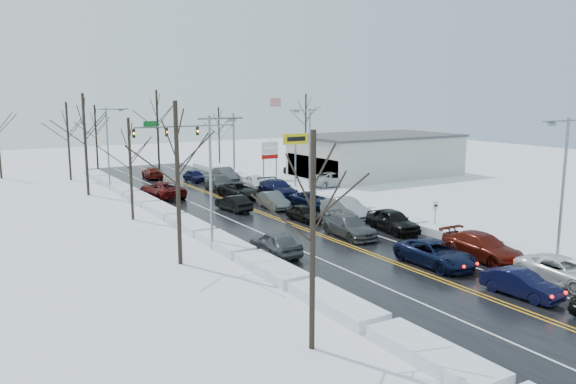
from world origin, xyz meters
TOP-DOWN VIEW (x-y plane):
  - ground at (0.00, 0.00)m, footprint 160.00×160.00m
  - road_surface at (0.00, 2.00)m, footprint 14.00×84.00m
  - snow_bank_left at (-7.60, 2.00)m, footprint 1.88×72.00m
  - snow_bank_right at (7.60, 2.00)m, footprint 1.88×72.00m
  - traffic_signal_mast at (3.45, 27.99)m, footprint 13.28×0.39m
  - tires_plus_sign at (10.50, 15.99)m, footprint 3.20×0.34m
  - used_vehicles_sign at (10.50, 22.00)m, footprint 2.20×0.22m
  - speed_limit_sign at (8.20, -8.00)m, footprint 0.55×0.09m
  - flagpole at (15.17, 30.00)m, footprint 1.87×1.20m
  - dealership_building at (23.98, 18.00)m, footprint 20.40×12.40m
  - streetlight_se at (8.30, -18.00)m, footprint 3.20×0.25m
  - streetlight_ne at (8.30, 10.00)m, footprint 3.20×0.25m
  - streetlight_sw at (-8.30, -4.00)m, footprint 3.20×0.25m
  - streetlight_nw at (-8.30, 24.00)m, footprint 3.20×0.25m
  - tree_left_a at (-11.00, -20.00)m, footprint 3.60×3.60m
  - tree_left_b at (-11.50, -6.00)m, footprint 4.00×4.00m
  - tree_left_c at (-10.50, 8.00)m, footprint 3.40×3.40m
  - tree_left_d at (-11.20, 22.00)m, footprint 4.20×4.20m
  - tree_left_e at (-10.80, 34.00)m, footprint 3.80×3.80m
  - tree_far_b at (-6.00, 41.00)m, footprint 3.60×3.60m
  - tree_far_c at (2.00, 39.00)m, footprint 4.40×4.40m
  - tree_far_d at (12.00, 40.50)m, footprint 3.40×3.40m
  - tree_far_e at (28.00, 41.00)m, footprint 4.20×4.20m
  - queued_car_1 at (1.63, -20.54)m, footprint 1.72×4.22m
  - queued_car_2 at (1.76, -14.39)m, footprint 2.52×5.45m
  - queued_car_3 at (1.58, -5.92)m, footprint 2.48×5.45m
  - queued_car_4 at (1.55, 0.17)m, footprint 1.75×3.99m
  - queued_car_5 at (1.91, 6.04)m, footprint 1.95×4.65m
  - queued_car_6 at (1.56, 12.29)m, footprint 2.98×5.86m
  - queued_car_7 at (1.76, 17.61)m, footprint 2.73×5.89m
  - queued_car_8 at (1.82, 24.92)m, footprint 2.01×4.30m
  - queued_car_10 at (5.39, -20.42)m, footprint 2.67×5.32m
  - queued_car_11 at (5.26, -14.96)m, footprint 2.40×5.74m
  - queued_car_12 at (5.35, -6.44)m, footprint 2.51×5.22m
  - queued_car_13 at (5.17, -0.76)m, footprint 1.88×5.20m
  - queued_car_14 at (5.30, 4.71)m, footprint 2.69×5.15m
  - queued_car_15 at (5.31, 11.04)m, footprint 2.83×6.09m
  - queued_car_16 at (5.38, 15.95)m, footprint 2.52×4.98m
  - queued_car_17 at (5.21, 23.74)m, footprint 1.72×4.92m
  - oncoming_car_0 at (-1.68, 6.90)m, footprint 1.94×4.47m
  - oncoming_car_1 at (-5.08, 16.53)m, footprint 3.50×6.40m
  - oncoming_car_2 at (-1.79, 30.12)m, footprint 2.69×5.26m
  - oncoming_car_3 at (-5.43, -7.24)m, footprint 1.94×4.71m
  - parked_car_0 at (14.18, 13.48)m, footprint 5.98×3.03m
  - parked_car_1 at (16.93, 17.09)m, footprint 2.44×4.93m
  - parked_car_2 at (15.19, 23.47)m, footprint 2.43×4.97m

SIDE VIEW (x-z plane):
  - ground at x=0.00m, z-range 0.00..0.00m
  - snow_bank_left at x=-7.60m, z-range -0.31..0.31m
  - snow_bank_right at x=7.60m, z-range -0.31..0.31m
  - queued_car_1 at x=1.63m, z-range -0.68..0.68m
  - queued_car_2 at x=1.76m, z-range -0.76..0.76m
  - queued_car_3 at x=1.58m, z-range -0.77..0.77m
  - queued_car_4 at x=1.55m, z-range -0.67..0.67m
  - queued_car_5 at x=1.91m, z-range -0.75..0.75m
  - queued_car_6 at x=1.56m, z-range -0.79..0.79m
  - queued_car_7 at x=1.76m, z-range -0.83..0.83m
  - queued_car_8 at x=1.82m, z-range -0.71..0.71m
  - queued_car_10 at x=5.39m, z-range -0.72..0.72m
  - queued_car_11 at x=5.26m, z-range -0.83..0.83m
  - queued_car_12 at x=5.35m, z-range -0.86..0.86m
  - queued_car_13 at x=5.17m, z-range -0.85..0.85m
  - queued_car_14 at x=5.30m, z-range -0.69..0.69m
  - queued_car_15 at x=5.31m, z-range -0.86..0.86m
  - queued_car_16 at x=5.38m, z-range -0.81..0.81m
  - queued_car_17 at x=5.21m, z-range -0.81..0.81m
  - oncoming_car_0 at x=-1.68m, z-range -0.72..0.72m
  - oncoming_car_1 at x=-5.08m, z-range -0.85..0.85m
  - oncoming_car_2 at x=-1.79m, z-range -0.73..0.73m
  - oncoming_car_3 at x=-5.43m, z-range -0.80..0.80m
  - parked_car_0 at x=14.18m, z-range -0.81..0.81m
  - parked_car_1 at x=16.93m, z-range -0.69..0.69m
  - parked_car_2 at x=15.19m, z-range -0.82..0.82m
  - road_surface at x=0.00m, z-range 0.00..0.01m
  - speed_limit_sign at x=8.20m, z-range 0.46..2.81m
  - dealership_building at x=23.98m, z-range 0.01..5.31m
  - used_vehicles_sign at x=10.50m, z-range 0.99..5.64m
  - tires_plus_sign at x=10.50m, z-range 1.99..7.99m
  - streetlight_se at x=8.30m, z-range 0.81..9.81m
  - streetlight_ne at x=8.30m, z-range 0.81..9.81m
  - streetlight_sw at x=-8.30m, z-range 0.81..9.81m
  - streetlight_nw at x=-8.30m, z-range 0.81..9.81m
  - traffic_signal_mast at x=3.45m, z-range 1.48..9.48m
  - flagpole at x=15.17m, z-range 0.93..10.93m
  - tree_left_c at x=-10.50m, z-range 1.69..10.19m
  - tree_far_d at x=12.00m, z-range 1.69..10.19m
  - tree_left_a at x=-11.00m, z-range 1.79..10.79m
  - tree_far_b at x=-6.00m, z-range 1.79..10.79m
  - tree_left_e at x=-10.80m, z-range 1.89..11.39m
  - tree_left_b at x=-11.50m, z-range 1.99..11.99m
  - tree_left_d at x=-11.20m, z-range 2.08..12.58m
  - tree_far_e at x=28.00m, z-range 2.08..12.58m
  - tree_far_c at x=2.00m, z-range 2.18..13.18m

